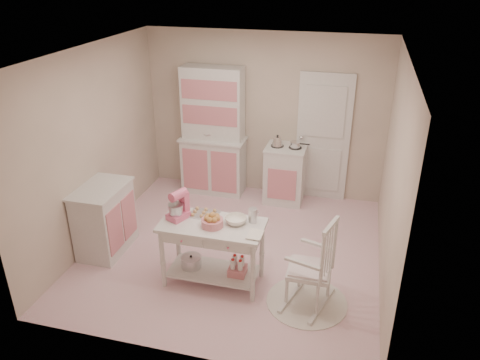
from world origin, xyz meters
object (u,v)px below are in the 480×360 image
bread_basket (212,223)px  stand_mixer (178,205)px  base_cabinet (105,219)px  work_table (213,253)px  hutch (213,132)px  rocking_chair (310,262)px  stove (285,174)px

bread_basket → stand_mixer: bearing=171.0°
base_cabinet → work_table: size_ratio=0.77×
hutch → stand_mixer: 2.37m
rocking_chair → bread_basket: 1.17m
work_table → bread_basket: (0.02, -0.05, 0.45)m
rocking_chair → work_table: 1.16m
work_table → bread_basket: bread_basket is taller
rocking_chair → bread_basket: bearing=-166.8°
base_cabinet → rocking_chair: size_ratio=0.84×
base_cabinet → bread_basket: base_cabinet is taller
stove → work_table: 2.36m
bread_basket → work_table: bearing=111.8°
bread_basket → hutch: bearing=107.4°
stove → work_table: bearing=-101.3°
stove → base_cabinet: bearing=-135.5°
bread_basket → rocking_chair: bearing=-3.2°
stand_mixer → bread_basket: 0.46m
base_cabinet → stand_mixer: (1.16, -0.28, 0.51)m
work_table → base_cabinet: bearing=169.2°
stand_mixer → stove: bearing=92.8°
base_cabinet → stand_mixer: 1.30m
hutch → stove: (1.20, -0.05, -0.58)m
stove → stand_mixer: bearing=-111.1°
bread_basket → base_cabinet: bearing=167.6°
stove → base_cabinet: same height
base_cabinet → rocking_chair: (2.73, -0.41, 0.09)m
rocking_chair → work_table: size_ratio=0.92×
work_table → bread_basket: bearing=-68.2°
bread_basket → stove: bearing=79.4°
rocking_chair → stand_mixer: bearing=-168.5°
work_table → stand_mixer: (-0.42, 0.02, 0.57)m
stove → bread_basket: size_ratio=3.68×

